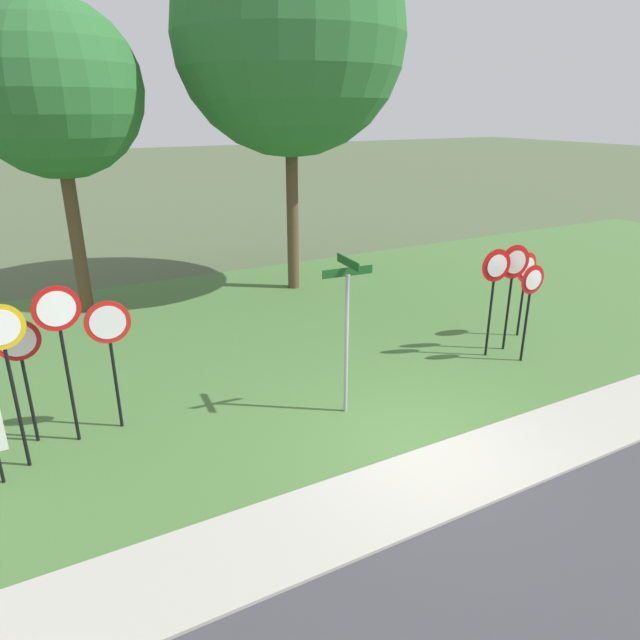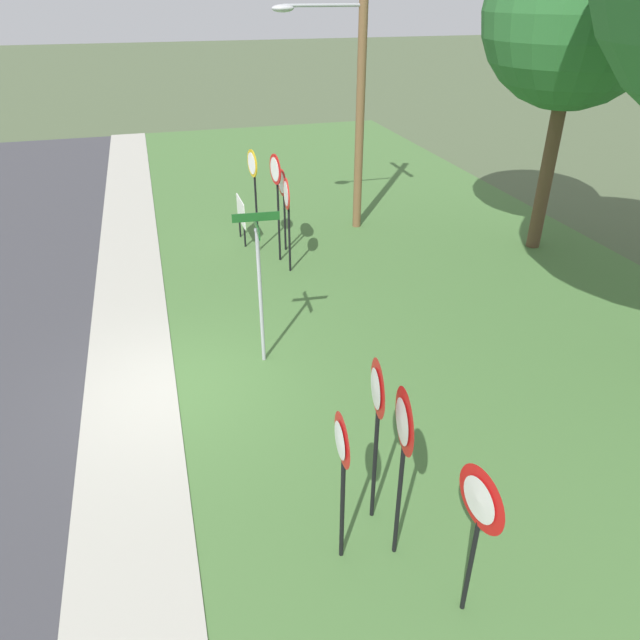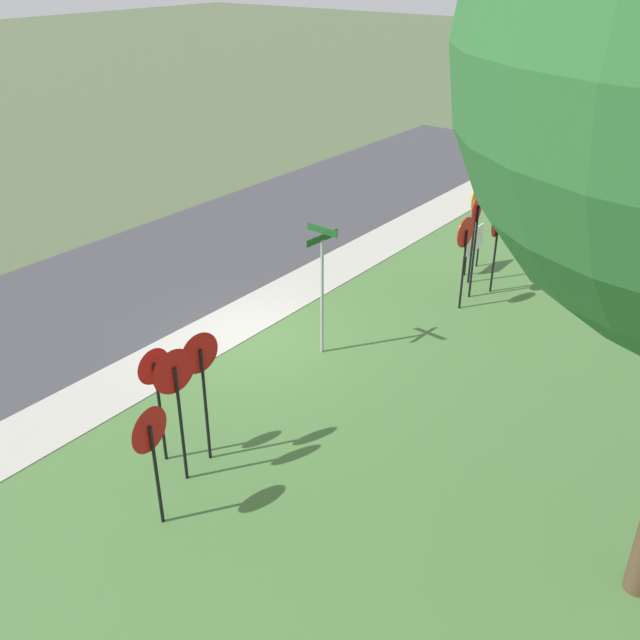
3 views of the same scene
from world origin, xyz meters
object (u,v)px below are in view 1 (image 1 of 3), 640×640
stop_sign_far_left (21,356)px  yield_sign_far_right (531,291)px  yield_sign_near_right (526,275)px  yield_sign_far_left (514,272)px  yield_sign_near_left (495,277)px  stop_sign_far_center (6,353)px  oak_tree_left (54,90)px  stop_sign_near_left (110,337)px  oak_tree_right (290,36)px  stop_sign_near_right (60,331)px  street_name_post (347,324)px

stop_sign_far_left → yield_sign_far_right: (9.88, -1.59, 0.04)m
yield_sign_near_right → yield_sign_far_left: 1.11m
yield_sign_near_left → yield_sign_near_right: yield_sign_near_left is taller
stop_sign_far_center → oak_tree_left: (1.83, 7.47, 3.80)m
stop_sign_near_left → yield_sign_far_right: (8.52, -1.39, -0.09)m
yield_sign_near_right → stop_sign_far_left: bearing=170.8°
stop_sign_far_center → yield_sign_far_right: stop_sign_far_center is taller
stop_sign_far_center → oak_tree_right: 11.62m
yield_sign_near_right → stop_sign_near_right: bearing=172.3°
stop_sign_near_left → yield_sign_near_right: size_ratio=1.12×
stop_sign_near_left → yield_sign_near_left: 8.06m
stop_sign_near_right → yield_sign_far_right: bearing=-15.5°
stop_sign_far_center → yield_sign_far_right: (10.05, -0.87, -0.33)m
yield_sign_far_left → stop_sign_far_left: bearing=-176.4°
yield_sign_near_left → oak_tree_left: size_ratio=0.32×
stop_sign_far_left → yield_sign_near_right: size_ratio=1.04×
yield_sign_far_left → stop_sign_far_center: bearing=-172.3°
stop_sign_near_right → oak_tree_left: 8.05m
stop_sign_near_left → street_name_post: (3.83, -1.42, 0.03)m
yield_sign_near_left → yield_sign_far_left: size_ratio=1.00×
oak_tree_left → oak_tree_right: bearing=-7.6°
yield_sign_far_left → street_name_post: street_name_post is taller
yield_sign_far_left → oak_tree_right: oak_tree_right is taller
street_name_post → stop_sign_far_left: bearing=167.1°
oak_tree_left → stop_sign_far_left: bearing=-103.9°
yield_sign_near_right → oak_tree_right: (-3.19, 6.40, 5.64)m
stop_sign_far_center → yield_sign_near_right: stop_sign_far_center is taller
stop_sign_near_left → yield_sign_near_right: (9.60, -0.26, -0.16)m
yield_sign_far_right → oak_tree_left: oak_tree_left is taller
stop_sign_far_left → yield_sign_far_left: yield_sign_far_left is taller
stop_sign_near_right → stop_sign_near_left: bearing=-0.0°
stop_sign_far_left → stop_sign_far_center: (-0.17, -0.72, 0.37)m
yield_sign_near_left → yield_sign_far_left: yield_sign_far_left is taller
yield_sign_near_right → oak_tree_right: oak_tree_right is taller
street_name_post → oak_tree_right: (2.59, 7.56, 5.46)m
stop_sign_near_left → oak_tree_right: oak_tree_right is taller
stop_sign_far_left → street_name_post: bearing=-21.4°
stop_sign_near_right → oak_tree_left: size_ratio=0.35×
yield_sign_near_right → yield_sign_far_left: bearing=-161.0°
stop_sign_near_left → yield_sign_far_left: yield_sign_far_left is taller
yield_sign_near_right → yield_sign_near_left: bearing=-168.3°
stop_sign_near_left → stop_sign_far_center: size_ratio=0.87×
yield_sign_near_left → oak_tree_left: (-7.72, 7.74, 3.90)m
stop_sign_far_left → stop_sign_far_center: size_ratio=0.81×
yield_sign_far_left → yield_sign_near_left: bearing=-164.9°
stop_sign_far_center → stop_sign_far_left: bearing=68.4°
yield_sign_far_left → stop_sign_near_right: bearing=-175.0°
stop_sign_far_left → yield_sign_near_left: bearing=-10.1°
stop_sign_near_right → yield_sign_near_left: stop_sign_near_right is taller
stop_sign_near_right → oak_tree_left: oak_tree_left is taller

